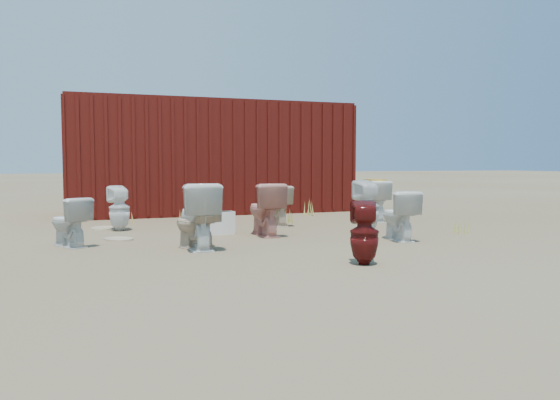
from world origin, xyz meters
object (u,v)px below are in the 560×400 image
object	(u,v)px
toilet_back_yellowlid	(375,201)
toilet_back_e	(367,207)
toilet_front_a	(69,222)
toilet_front_pink	(265,209)
toilet_back_beige_right	(278,205)
shipping_container	(209,158)
loose_tank	(218,223)
toilet_front_maroon	(364,233)
toilet_back_a	(119,208)
toilet_front_c	(198,216)
toilet_back_beige_left	(195,224)
toilet_front_e	(399,215)

from	to	relation	value
toilet_back_yellowlid	toilet_back_e	world-z (taller)	toilet_back_e
toilet_front_a	toilet_front_pink	distance (m)	2.74
toilet_back_beige_right	toilet_back_e	distance (m)	1.74
toilet_front_a	toilet_back_yellowlid	distance (m)	5.46
shipping_container	loose_tank	xyz separation A→B (m)	(-0.77, -3.95, -1.02)
toilet_front_a	toilet_front_maroon	world-z (taller)	toilet_front_maroon
toilet_back_a	loose_tank	xyz separation A→B (m)	(1.38, -0.97, -0.19)
toilet_front_a	toilet_front_pink	bearing A→B (deg)	153.49
toilet_back_yellowlid	toilet_front_c	bearing A→B (deg)	42.40
toilet_back_beige_right	toilet_back_e	xyz separation A→B (m)	(0.94, -1.46, 0.06)
toilet_front_c	toilet_back_beige_left	distance (m)	0.10
toilet_front_a	toilet_back_yellowlid	xyz separation A→B (m)	(5.30, 1.33, 0.06)
toilet_back_a	loose_tank	world-z (taller)	toilet_back_a
toilet_front_c	toilet_back_yellowlid	bearing A→B (deg)	-150.26
toilet_front_maroon	toilet_back_e	xyz separation A→B (m)	(1.31, 2.29, 0.07)
toilet_front_c	toilet_front_e	xyz separation A→B (m)	(2.81, -0.21, -0.07)
toilet_front_c	toilet_back_a	size ratio (longest dim) A/B	1.16
toilet_front_maroon	toilet_back_a	distance (m)	4.53
toilet_front_a	toilet_back_yellowlid	size ratio (longest dim) A/B	0.85
toilet_back_yellowlid	toilet_front_pink	bearing A→B (deg)	38.25
toilet_front_e	loose_tank	size ratio (longest dim) A/B	1.40
toilet_back_e	toilet_back_beige_left	bearing A→B (deg)	11.66
toilet_front_pink	toilet_back_beige_left	world-z (taller)	toilet_front_pink
toilet_front_e	toilet_back_e	world-z (taller)	toilet_back_e
toilet_back_a	toilet_back_yellowlid	bearing A→B (deg)	162.23
toilet_front_a	toilet_front_maroon	distance (m)	3.85
shipping_container	toilet_back_a	xyz separation A→B (m)	(-2.15, -2.98, -0.84)
toilet_back_e	shipping_container	bearing A→B (deg)	-73.51
toilet_front_pink	toilet_back_a	size ratio (longest dim) A/B	1.09
toilet_front_a	toilet_back_beige_left	xyz separation A→B (m)	(1.51, -0.75, 0.00)
toilet_front_a	toilet_front_e	bearing A→B (deg)	138.04
toilet_front_pink	toilet_back_e	world-z (taller)	toilet_back_e
toilet_front_a	toilet_back_beige_left	distance (m)	1.68
toilet_front_maroon	toilet_back_yellowlid	bearing A→B (deg)	-98.68
toilet_front_a	loose_tank	world-z (taller)	toilet_front_a
toilet_front_a	toilet_front_pink	size ratio (longest dim) A/B	0.82
toilet_front_e	toilet_back_e	size ratio (longest dim) A/B	0.85
toilet_back_beige_left	toilet_back_yellowlid	world-z (taller)	toilet_back_yellowlid
toilet_back_beige_right	toilet_back_e	bearing A→B (deg)	127.40
toilet_back_a	toilet_front_c	bearing A→B (deg)	94.36
toilet_front_pink	toilet_back_e	bearing A→B (deg)	168.95
toilet_back_beige_right	loose_tank	xyz separation A→B (m)	(-1.27, -0.80, -0.17)
toilet_front_e	toilet_back_yellowlid	xyz separation A→B (m)	(0.94, 2.28, 0.03)
toilet_back_yellowlid	shipping_container	bearing A→B (deg)	-38.96
toilet_front_pink	toilet_back_e	xyz separation A→B (m)	(1.58, -0.28, 0.02)
toilet_back_a	toilet_back_e	distance (m)	3.94
toilet_front_pink	toilet_front_e	xyz separation A→B (m)	(1.62, -1.10, -0.04)
toilet_back_beige_right	toilet_front_pink	bearing A→B (deg)	66.26
toilet_front_maroon	loose_tank	distance (m)	3.09
shipping_container	toilet_back_beige_left	bearing A→B (deg)	-104.71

